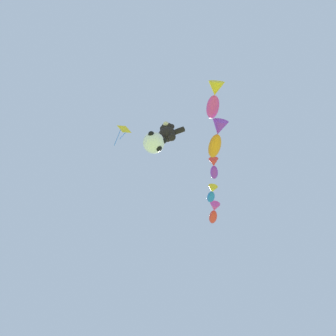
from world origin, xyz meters
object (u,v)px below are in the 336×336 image
(fish_kite_tangerine, at_px, (217,137))
(fish_kite_magenta, at_px, (214,98))
(fish_kite_cobalt, at_px, (212,193))
(diamond_kite, at_px, (123,131))
(soccer_ball_kite, at_px, (154,143))
(fish_kite_violet, at_px, (214,167))
(teddy_bear_kite, at_px, (167,133))
(fish_kite_crimson, at_px, (214,212))

(fish_kite_tangerine, bearing_deg, fish_kite_magenta, -83.04)
(fish_kite_cobalt, height_order, diamond_kite, fish_kite_cobalt)
(fish_kite_cobalt, bearing_deg, fish_kite_magenta, -81.68)
(soccer_ball_kite, relative_size, fish_kite_magenta, 0.47)
(fish_kite_tangerine, relative_size, fish_kite_cobalt, 1.66)
(fish_kite_magenta, xyz_separation_m, fish_kite_violet, (-0.58, 4.54, -0.36))
(teddy_bear_kite, xyz_separation_m, soccer_ball_kite, (-0.56, -0.19, -1.51))
(fish_kite_tangerine, relative_size, fish_kite_crimson, 1.22)
(fish_kite_crimson, bearing_deg, fish_kite_violet, -84.47)
(teddy_bear_kite, relative_size, fish_kite_cobalt, 1.23)
(fish_kite_magenta, relative_size, fish_kite_crimson, 1.12)
(soccer_ball_kite, bearing_deg, fish_kite_crimson, 73.14)
(fish_kite_violet, xyz_separation_m, fish_kite_crimson, (-0.41, 4.26, 0.37))
(fish_kite_tangerine, distance_m, fish_kite_cobalt, 4.70)
(fish_kite_violet, xyz_separation_m, fish_kite_cobalt, (-0.39, 2.13, 0.03))
(fish_kite_violet, relative_size, fish_kite_cobalt, 1.05)
(teddy_bear_kite, xyz_separation_m, fish_kite_crimson, (2.00, 8.26, 2.83))
(fish_kite_tangerine, xyz_separation_m, fish_kite_violet, (-0.33, 2.46, 0.68))
(teddy_bear_kite, relative_size, fish_kite_magenta, 0.81)
(soccer_ball_kite, height_order, fish_kite_violet, fish_kite_violet)
(teddy_bear_kite, distance_m, fish_kite_violet, 5.28)
(diamond_kite, bearing_deg, fish_kite_crimson, 60.41)
(fish_kite_violet, bearing_deg, fish_kite_crimson, 95.53)
(fish_kite_violet, bearing_deg, teddy_bear_kite, -121.09)
(fish_kite_crimson, bearing_deg, soccer_ball_kite, -106.86)
(fish_kite_magenta, bearing_deg, teddy_bear_kite, 169.76)
(fish_kite_crimson, bearing_deg, fish_kite_cobalt, -89.44)
(soccer_ball_kite, xyz_separation_m, fish_kite_tangerine, (3.30, 1.73, 3.29))
(soccer_ball_kite, bearing_deg, fish_kite_cobalt, 67.78)
(fish_kite_magenta, bearing_deg, fish_kite_cobalt, 98.32)
(soccer_ball_kite, height_order, fish_kite_cobalt, fish_kite_cobalt)
(fish_kite_cobalt, relative_size, fish_kite_crimson, 0.74)
(diamond_kite, bearing_deg, fish_kite_violet, 38.12)
(teddy_bear_kite, height_order, fish_kite_tangerine, fish_kite_tangerine)
(fish_kite_crimson, bearing_deg, diamond_kite, -119.59)
(fish_kite_crimson, distance_m, diamond_kite, 9.55)
(fish_kite_magenta, bearing_deg, fish_kite_violet, 97.33)
(fish_kite_violet, bearing_deg, soccer_ball_kite, -125.34)
(fish_kite_magenta, height_order, diamond_kite, fish_kite_magenta)
(fish_kite_magenta, bearing_deg, fish_kite_crimson, 96.46)
(fish_kite_magenta, distance_m, fish_kite_crimson, 8.86)
(fish_kite_magenta, xyz_separation_m, fish_kite_tangerine, (-0.25, 2.08, -1.04))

